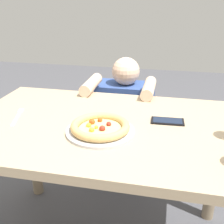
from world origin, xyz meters
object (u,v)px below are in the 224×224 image
(fork, at_px, (18,116))
(cell_phone, at_px, (168,121))
(diner_seated, at_px, (125,127))
(pizza_near, at_px, (100,128))

(fork, distance_m, cell_phone, 0.72)
(fork, relative_size, diner_seated, 0.22)
(pizza_near, height_order, cell_phone, pizza_near)
(diner_seated, bearing_deg, fork, -121.00)
(cell_phone, relative_size, diner_seated, 0.17)
(cell_phone, bearing_deg, diner_seated, 116.51)
(pizza_near, distance_m, diner_seated, 0.85)
(pizza_near, distance_m, cell_phone, 0.33)
(diner_seated, bearing_deg, cell_phone, -63.49)
(cell_phone, xyz_separation_m, diner_seated, (-0.30, 0.60, -0.35))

